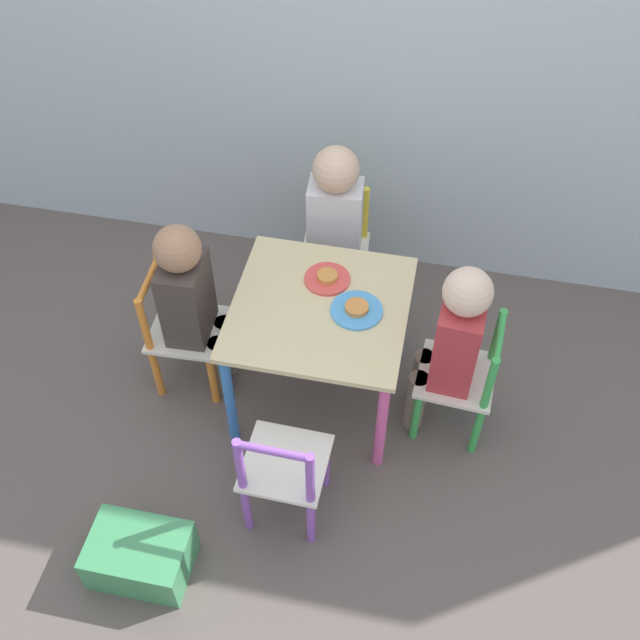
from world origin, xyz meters
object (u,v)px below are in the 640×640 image
object	(u,v)px
child_right	(452,339)
child_left	(191,297)
kids_table	(320,320)
storage_bin	(140,555)
chair_green	(462,379)
chair_purple	(284,472)
chair_orange	(182,331)
child_back	(335,220)
plate_back	(327,278)
chair_yellow	(335,251)
plate_right	(357,310)

from	to	relation	value
child_right	child_left	world-z (taller)	child_right
kids_table	child_left	world-z (taller)	child_left
storage_bin	chair_green	bearing A→B (deg)	39.51
child_left	chair_purple	bearing A→B (deg)	-140.68
chair_orange	child_back	distance (m)	0.70
chair_green	plate_back	distance (m)	0.58
chair_yellow	plate_back	distance (m)	0.45
chair_orange	plate_right	bearing A→B (deg)	-90.46
chair_purple	plate_back	distance (m)	0.67
chair_yellow	child_right	distance (m)	0.75
child_right	child_left	distance (m)	0.89
chair_green	plate_right	distance (m)	0.45
chair_orange	chair_purple	world-z (taller)	same
storage_bin	child_right	bearing A→B (deg)	41.59
chair_yellow	child_back	size ratio (longest dim) A/B	0.66
chair_green	chair_orange	size ratio (longest dim) A/B	1.00
chair_orange	storage_bin	world-z (taller)	chair_orange
kids_table	chair_orange	bearing A→B (deg)	-177.62
chair_yellow	plate_back	size ratio (longest dim) A/B	3.23
chair_yellow	plate_right	size ratio (longest dim) A/B	2.94
plate_right	child_left	bearing A→B (deg)	-178.13
chair_purple	chair_green	bearing A→B (deg)	-136.33
chair_orange	chair_purple	size ratio (longest dim) A/B	1.00
chair_yellow	chair_green	bearing A→B (deg)	-49.28
plate_back	plate_right	bearing A→B (deg)	-45.00
kids_table	child_right	world-z (taller)	child_right
child_back	plate_right	bearing A→B (deg)	-75.00
child_right	chair_purple	bearing A→B (deg)	-39.88
chair_purple	plate_back	world-z (taller)	chair_purple
chair_green	storage_bin	distance (m)	1.20
chair_green	child_left	distance (m)	0.97
child_right	plate_right	size ratio (longest dim) A/B	4.31
child_right	child_back	xyz separation A→B (m)	(-0.48, 0.48, 0.02)
chair_purple	plate_back	xyz separation A→B (m)	(0.01, 0.63, 0.23)
chair_green	plate_right	xyz separation A→B (m)	(-0.38, 0.03, 0.23)
chair_yellow	storage_bin	distance (m)	1.36
chair_orange	child_back	xyz separation A→B (m)	(0.47, 0.47, 0.21)
kids_table	child_left	size ratio (longest dim) A/B	0.79
chair_purple	plate_back	size ratio (longest dim) A/B	3.23
kids_table	child_back	world-z (taller)	child_back
chair_green	child_back	xyz separation A→B (m)	(-0.54, 0.48, 0.21)
chair_orange	kids_table	bearing A→B (deg)	-90.00
child_right	child_back	world-z (taller)	child_back
child_back	plate_back	distance (m)	0.33
chair_orange	plate_right	xyz separation A→B (m)	(0.63, 0.02, 0.23)
plate_back	child_right	bearing A→B (deg)	-19.04
kids_table	chair_yellow	size ratio (longest dim) A/B	1.15
chair_purple	storage_bin	world-z (taller)	chair_purple
chair_purple	storage_bin	xyz separation A→B (m)	(-0.40, -0.28, -0.17)
chair_purple	plate_right	distance (m)	0.58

